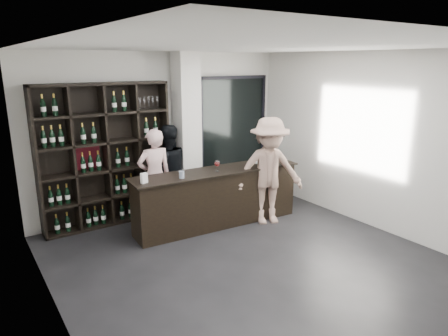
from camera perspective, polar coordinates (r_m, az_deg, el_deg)
floor at (r=5.73m, az=4.30°, el=-13.53°), size 5.00×5.50×0.01m
wine_shelf at (r=6.96m, az=-16.51°, el=1.69°), size 2.20×0.35×2.40m
structural_column at (r=7.40m, az=-5.30°, el=5.00°), size 0.40×0.40×2.90m
glass_panel at (r=8.22m, az=1.32°, el=5.70°), size 1.60×0.08×2.10m
tasting_counter at (r=6.80m, az=-0.96°, el=-4.23°), size 2.95×0.62×0.97m
taster_pink at (r=6.94m, az=-9.88°, el=-1.18°), size 0.62×0.42×1.64m
taster_black at (r=7.27m, az=-8.02°, el=-0.31°), size 0.89×0.74×1.65m
customer at (r=6.81m, az=6.44°, el=-0.48°), size 1.36×1.07×1.84m
wine_glass at (r=6.55m, az=-0.97°, el=0.41°), size 0.12×0.12×0.22m
spit_cup at (r=6.22m, az=-6.07°, el=-0.96°), size 0.10×0.10×0.11m
napkin_stack at (r=7.14m, az=4.89°, el=0.78°), size 0.14×0.14×0.02m
card_stand at (r=6.05m, az=-11.35°, el=-1.43°), size 0.11×0.08×0.16m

